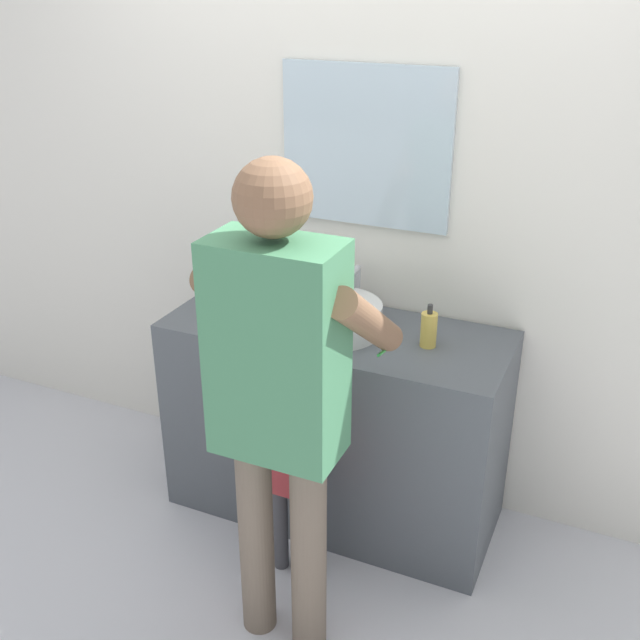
{
  "coord_description": "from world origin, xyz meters",
  "views": [
    {
      "loc": [
        1.0,
        -2.09,
        2.1
      ],
      "look_at": [
        0.0,
        0.15,
        0.95
      ],
      "focal_mm": 42.13,
      "sensor_mm": 36.0,
      "label": 1
    }
  ],
  "objects_px": {
    "soap_bottle": "(429,329)",
    "adult_parent": "(280,380)",
    "child_toddler": "(291,462)",
    "toothbrush_cup": "(264,296)"
  },
  "relations": [
    {
      "from": "soap_bottle",
      "to": "adult_parent",
      "type": "xyz_separation_m",
      "value": [
        -0.26,
        -0.68,
        0.08
      ]
    },
    {
      "from": "child_toddler",
      "to": "adult_parent",
      "type": "xyz_separation_m",
      "value": [
        0.11,
        -0.28,
        0.51
      ]
    },
    {
      "from": "toothbrush_cup",
      "to": "soap_bottle",
      "type": "relative_size",
      "value": 1.25
    },
    {
      "from": "toothbrush_cup",
      "to": "child_toddler",
      "type": "distance_m",
      "value": 0.7
    },
    {
      "from": "soap_bottle",
      "to": "child_toddler",
      "type": "xyz_separation_m",
      "value": [
        -0.36,
        -0.4,
        -0.42
      ]
    },
    {
      "from": "adult_parent",
      "to": "child_toddler",
      "type": "bearing_deg",
      "value": 111.21
    },
    {
      "from": "soap_bottle",
      "to": "child_toddler",
      "type": "relative_size",
      "value": 0.2
    },
    {
      "from": "soap_bottle",
      "to": "child_toddler",
      "type": "bearing_deg",
      "value": -132.05
    },
    {
      "from": "child_toddler",
      "to": "toothbrush_cup",
      "type": "bearing_deg",
      "value": 126.49
    },
    {
      "from": "toothbrush_cup",
      "to": "child_toddler",
      "type": "bearing_deg",
      "value": -53.51
    }
  ]
}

